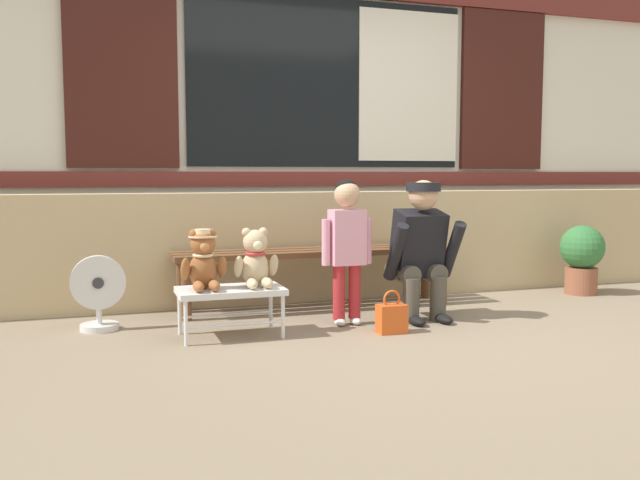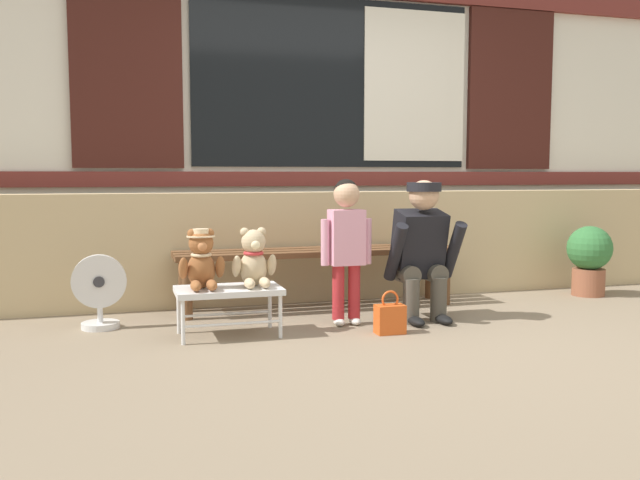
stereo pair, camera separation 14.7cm
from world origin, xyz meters
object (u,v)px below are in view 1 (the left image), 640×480
(adult_crouching, at_px, (421,249))
(potted_plant, at_px, (582,255))
(wooden_bench_long, at_px, (316,258))
(child_standing, at_px, (347,235))
(floor_fan, at_px, (98,293))
(handbag_on_ground, at_px, (392,318))
(teddy_bear_with_hat, at_px, (203,261))
(teddy_bear_plain, at_px, (256,260))
(small_display_bench, at_px, (230,293))

(adult_crouching, bearing_deg, potted_plant, 15.40)
(wooden_bench_long, relative_size, child_standing, 2.19)
(floor_fan, bearing_deg, handbag_on_ground, -20.51)
(teddy_bear_with_hat, bearing_deg, potted_plant, 9.84)
(teddy_bear_with_hat, bearing_deg, wooden_bench_long, 36.00)
(teddy_bear_plain, xyz_separation_m, handbag_on_ground, (0.81, -0.23, -0.37))
(teddy_bear_with_hat, relative_size, handbag_on_ground, 1.34)
(small_display_bench, xyz_separation_m, potted_plant, (3.04, 0.56, 0.06))
(small_display_bench, height_order, potted_plant, potted_plant)
(teddy_bear_plain, height_order, child_standing, child_standing)
(teddy_bear_with_hat, xyz_separation_m, adult_crouching, (1.49, 0.08, 0.01))
(child_standing, distance_m, floor_fan, 1.63)
(small_display_bench, bearing_deg, teddy_bear_with_hat, 179.23)
(small_display_bench, bearing_deg, teddy_bear_plain, 0.51)
(small_display_bench, xyz_separation_m, teddy_bear_plain, (0.16, 0.00, 0.20))
(wooden_bench_long, xyz_separation_m, small_display_bench, (-0.77, -0.68, -0.11))
(potted_plant, bearing_deg, adult_crouching, -164.60)
(small_display_bench, relative_size, potted_plant, 1.12)
(wooden_bench_long, height_order, floor_fan, floor_fan)
(child_standing, bearing_deg, teddy_bear_plain, -172.31)
(teddy_bear_with_hat, height_order, floor_fan, teddy_bear_with_hat)
(child_standing, relative_size, adult_crouching, 1.01)
(potted_plant, bearing_deg, teddy_bear_plain, -169.08)
(teddy_bear_with_hat, bearing_deg, small_display_bench, -0.77)
(potted_plant, bearing_deg, floor_fan, -177.95)
(teddy_bear_with_hat, distance_m, child_standing, 0.96)
(wooden_bench_long, distance_m, adult_crouching, 0.82)
(handbag_on_ground, bearing_deg, floor_fan, 159.49)
(teddy_bear_plain, relative_size, potted_plant, 0.64)
(adult_crouching, bearing_deg, child_standing, 179.83)
(child_standing, bearing_deg, handbag_on_ground, -59.90)
(handbag_on_ground, relative_size, floor_fan, 0.57)
(small_display_bench, distance_m, floor_fan, 0.87)
(teddy_bear_with_hat, xyz_separation_m, handbag_on_ground, (1.13, -0.23, -0.38))
(adult_crouching, distance_m, floor_fan, 2.13)
(wooden_bench_long, height_order, handbag_on_ground, wooden_bench_long)
(teddy_bear_with_hat, relative_size, floor_fan, 0.76)
(potted_plant, bearing_deg, small_display_bench, -169.62)
(teddy_bear_plain, bearing_deg, teddy_bear_with_hat, 179.87)
(wooden_bench_long, xyz_separation_m, child_standing, (0.02, -0.59, 0.22))
(teddy_bear_with_hat, xyz_separation_m, floor_fan, (-0.60, 0.42, -0.23))
(handbag_on_ground, bearing_deg, adult_crouching, 41.38)
(child_standing, distance_m, adult_crouching, 0.55)
(floor_fan, bearing_deg, potted_plant, 2.05)
(small_display_bench, xyz_separation_m, adult_crouching, (1.33, 0.08, 0.21))
(wooden_bench_long, relative_size, potted_plant, 3.68)
(teddy_bear_plain, xyz_separation_m, child_standing, (0.63, 0.08, 0.13))
(small_display_bench, distance_m, teddy_bear_plain, 0.25)
(small_display_bench, height_order, adult_crouching, adult_crouching)
(potted_plant, xyz_separation_m, floor_fan, (-3.80, -0.14, -0.08))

